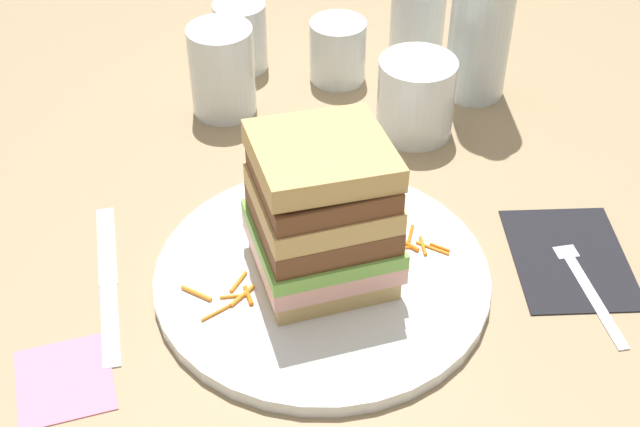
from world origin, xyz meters
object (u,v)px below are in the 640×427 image
object	(u,v)px
napkin_pink	(64,379)
empty_tumbler_2	(241,36)
main_plate	(323,276)
napkin_dark	(570,258)
sandwich	(323,214)
knife	(108,285)
juice_glass	(415,101)
empty_tumbler_0	(222,70)
empty_tumbler_1	(338,51)
empty_tumbler_3	(417,21)
fork	(581,272)

from	to	relation	value
napkin_pink	empty_tumbler_2	bearing A→B (deg)	72.19
main_plate	napkin_dark	size ratio (longest dim) A/B	2.14
sandwich	knife	size ratio (longest dim) A/B	0.68
juice_glass	napkin_pink	size ratio (longest dim) A/B	1.04
main_plate	juice_glass	world-z (taller)	juice_glass
empty_tumbler_0	empty_tumbler_1	distance (m)	0.14
juice_glass	empty_tumbler_0	distance (m)	0.21
main_plate	empty_tumbler_3	xyz separation A→B (m)	(0.15, 0.38, 0.04)
empty_tumbler_1	empty_tumbler_3	size ratio (longest dim) A/B	0.83
juice_glass	empty_tumbler_1	distance (m)	0.13
sandwich	empty_tumbler_0	bearing A→B (deg)	106.69
napkin_dark	empty_tumbler_1	distance (m)	0.37
knife	empty_tumbler_2	size ratio (longest dim) A/B	2.48
juice_glass	empty_tumbler_3	distance (m)	0.17
knife	empty_tumbler_3	xyz separation A→B (m)	(0.33, 0.37, 0.04)
knife	juice_glass	xyz separation A→B (m)	(0.30, 0.21, 0.04)
napkin_dark	napkin_pink	xyz separation A→B (m)	(-0.43, -0.10, -0.00)
fork	napkin_dark	bearing A→B (deg)	95.95
sandwich	napkin_dark	distance (m)	0.24
knife	sandwich	bearing A→B (deg)	-3.03
juice_glass	empty_tumbler_2	xyz separation A→B (m)	(-0.18, 0.15, 0.00)
main_plate	sandwich	bearing A→B (deg)	83.20
fork	empty_tumbler_3	bearing A→B (deg)	101.29
sandwich	knife	bearing A→B (deg)	176.97
fork	empty_tumbler_0	size ratio (longest dim) A/B	1.67
knife	juice_glass	size ratio (longest dim) A/B	2.36
knife	empty_tumbler_2	xyz separation A→B (m)	(0.12, 0.36, 0.04)
napkin_dark	empty_tumbler_0	distance (m)	0.41
empty_tumbler_0	knife	bearing A→B (deg)	-110.96
knife	empty_tumbler_0	bearing A→B (deg)	69.04
sandwich	napkin_pink	distance (m)	0.24
sandwich	empty_tumbler_0	xyz separation A→B (m)	(-0.08, 0.28, -0.03)
empty_tumbler_3	juice_glass	bearing A→B (deg)	-100.38
main_plate	empty_tumbler_1	size ratio (longest dim) A/B	4.06
napkin_dark	empty_tumbler_3	world-z (taller)	empty_tumbler_3
napkin_dark	fork	world-z (taller)	fork
napkin_dark	empty_tumbler_1	bearing A→B (deg)	118.51
empty_tumbler_0	empty_tumbler_2	xyz separation A→B (m)	(0.02, 0.09, -0.01)
juice_glass	napkin_pink	xyz separation A→B (m)	(-0.33, -0.31, -0.04)
empty_tumbler_3	napkin_pink	distance (m)	0.60
empty_tumbler_1	napkin_pink	size ratio (longest dim) A/B	0.88
main_plate	sandwich	world-z (taller)	sandwich
empty_tumbler_3	napkin_pink	world-z (taller)	empty_tumbler_3
napkin_dark	empty_tumbler_3	size ratio (longest dim) A/B	1.58
empty_tumbler_0	empty_tumbler_2	size ratio (longest dim) A/B	1.23
napkin_dark	fork	xyz separation A→B (m)	(0.00, -0.02, 0.00)
fork	empty_tumbler_0	bearing A→B (deg)	136.64
fork	juice_glass	xyz separation A→B (m)	(-0.11, 0.23, 0.03)
juice_glass	empty_tumbler_2	size ratio (longest dim) A/B	1.05
empty_tumbler_2	napkin_pink	distance (m)	0.49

